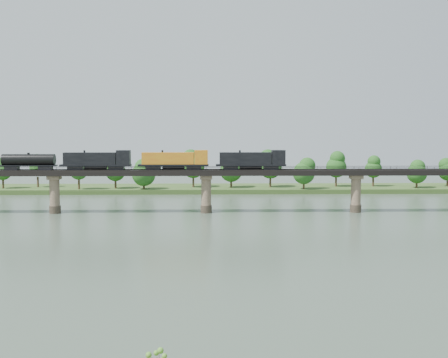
{
  "coord_description": "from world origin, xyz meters",
  "views": [
    {
      "loc": [
        1.2,
        -118.03,
        21.62
      ],
      "look_at": [
        4.73,
        30.0,
        9.0
      ],
      "focal_mm": 45.0,
      "sensor_mm": 36.0,
      "label": 1
    }
  ],
  "objects": [
    {
      "name": "bridge",
      "position": [
        0.0,
        30.0,
        5.46
      ],
      "size": [
        236.0,
        30.0,
        11.5
      ],
      "color": "#473A2D",
      "rests_on": "ground"
    },
    {
      "name": "far_treeline",
      "position": [
        -8.21,
        80.52,
        8.83
      ],
      "size": [
        289.06,
        17.54,
        13.6
      ],
      "color": "#382619",
      "rests_on": "far_bank"
    },
    {
      "name": "far_bank",
      "position": [
        0.0,
        85.0,
        0.8
      ],
      "size": [
        300.0,
        24.0,
        1.6
      ],
      "primitive_type": "cube",
      "color": "#304B1E",
      "rests_on": "ground"
    },
    {
      "name": "ground",
      "position": [
        0.0,
        0.0,
        0.0
      ],
      "size": [
        400.0,
        400.0,
        0.0
      ],
      "primitive_type": "plane",
      "color": "#39483A",
      "rests_on": "ground"
    },
    {
      "name": "freight_train",
      "position": [
        -15.24,
        30.0,
        13.96
      ],
      "size": [
        74.93,
        2.92,
        5.16
      ],
      "color": "black",
      "rests_on": "bridge"
    },
    {
      "name": "bridge_superstructure",
      "position": [
        0.0,
        30.0,
        11.79
      ],
      "size": [
        220.0,
        4.9,
        0.75
      ],
      "color": "black",
      "rests_on": "bridge"
    }
  ]
}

